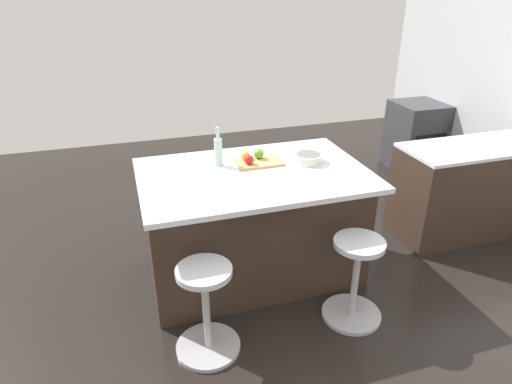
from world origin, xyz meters
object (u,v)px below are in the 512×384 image
at_px(oven_range, 416,136).
at_px(water_bottle, 218,151).
at_px(cutting_board, 259,162).
at_px(fruit_bowl, 308,158).
at_px(apple_yellow, 245,155).
at_px(kitchen_island, 252,223).
at_px(stool_by_window, 355,282).
at_px(apple_red, 249,160).
at_px(apple_green, 259,154).
at_px(stool_middle, 206,313).

bearing_deg(oven_range, water_bottle, 26.34).
distance_m(cutting_board, fruit_bowl, 0.40).
bearing_deg(water_bottle, apple_yellow, -177.73).
distance_m(kitchen_island, stool_by_window, 0.94).
relative_size(cutting_board, apple_red, 4.90).
distance_m(kitchen_island, apple_green, 0.57).
bearing_deg(oven_range, fruit_bowl, 35.62).
bearing_deg(cutting_board, apple_yellow, -32.66).
bearing_deg(stool_by_window, cutting_board, -62.36).
relative_size(stool_middle, fruit_bowl, 2.83).
height_order(oven_range, apple_red, apple_red).
distance_m(apple_yellow, apple_green, 0.11).
bearing_deg(stool_by_window, stool_middle, 0.00).
height_order(stool_by_window, apple_yellow, apple_yellow).
relative_size(oven_range, kitchen_island, 0.50).
bearing_deg(apple_red, apple_green, -140.21).
height_order(stool_by_window, apple_green, apple_green).
xyz_separation_m(kitchen_island, stool_by_window, (-0.55, 0.75, -0.17)).
height_order(kitchen_island, apple_red, apple_red).
height_order(apple_yellow, apple_green, apple_green).
relative_size(oven_range, apple_red, 11.78).
xyz_separation_m(stool_middle, apple_yellow, (-0.54, -0.93, 0.70)).
relative_size(oven_range, water_bottle, 2.77).
relative_size(apple_red, fruit_bowl, 0.32).
bearing_deg(oven_range, apple_red, 29.64).
bearing_deg(oven_range, stool_by_window, 47.64).
bearing_deg(apple_red, kitchen_island, 92.25).
relative_size(cutting_board, fruit_bowl, 1.55).
relative_size(oven_range, stool_by_window, 1.32).
xyz_separation_m(stool_middle, apple_red, (-0.54, -0.83, 0.70)).
relative_size(kitchen_island, apple_yellow, 24.29).
xyz_separation_m(apple_red, apple_green, (-0.11, -0.09, 0.00)).
bearing_deg(apple_red, cutting_board, -157.66).
xyz_separation_m(oven_range, cutting_board, (2.62, 1.50, 0.53)).
bearing_deg(cutting_board, apple_red, 22.34).
height_order(stool_middle, apple_red, apple_red).
bearing_deg(cutting_board, fruit_bowl, 165.86).
height_order(apple_green, fruit_bowl, apple_green).
distance_m(oven_range, stool_by_window, 3.21).
height_order(cutting_board, apple_yellow, apple_yellow).
bearing_deg(apple_red, fruit_bowl, 173.10).
height_order(kitchen_island, apple_green, apple_green).
height_order(water_bottle, fruit_bowl, water_bottle).
bearing_deg(water_bottle, cutting_board, 170.61).
xyz_separation_m(stool_by_window, cutting_board, (0.45, -0.87, 0.65)).
bearing_deg(stool_middle, apple_yellow, -120.26).
height_order(kitchen_island, stool_by_window, kitchen_island).
relative_size(oven_range, stool_middle, 1.32).
xyz_separation_m(stool_by_window, apple_yellow, (0.55, -0.93, 0.70)).
relative_size(stool_middle, apple_yellow, 9.20).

